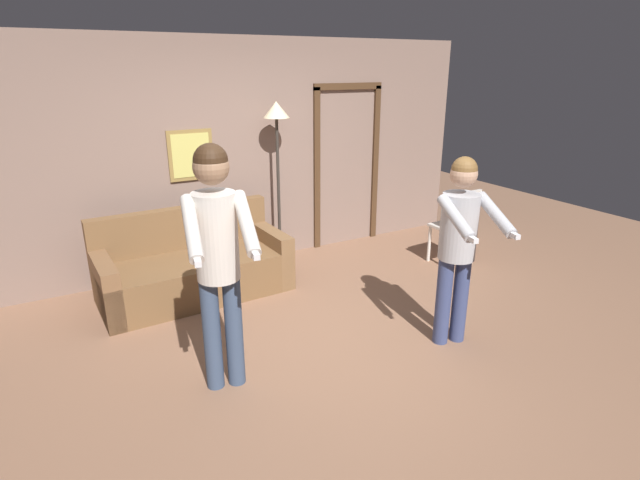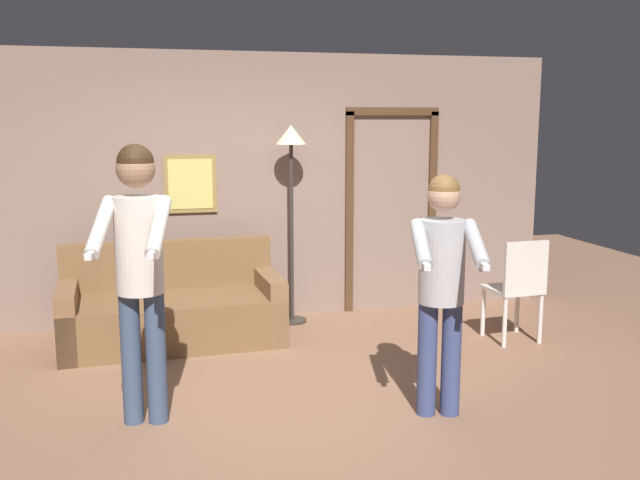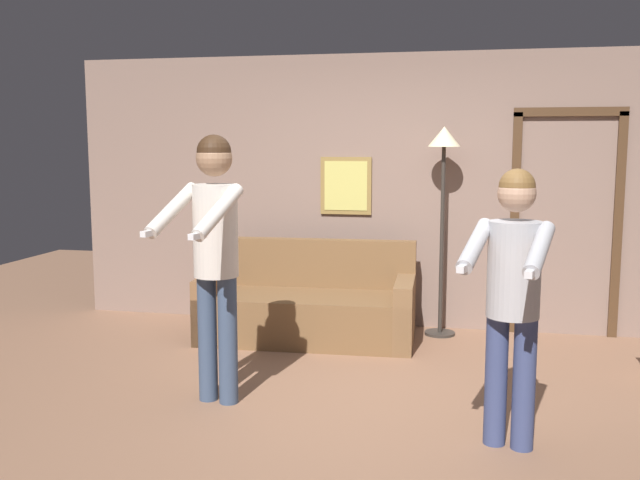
{
  "view_description": "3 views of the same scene",
  "coord_description": "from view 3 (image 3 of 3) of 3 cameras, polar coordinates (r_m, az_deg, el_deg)",
  "views": [
    {
      "loc": [
        -1.95,
        -3.31,
        2.29
      ],
      "look_at": [
        -0.27,
        -0.35,
        1.09
      ],
      "focal_mm": 28.0,
      "sensor_mm": 36.0,
      "label": 1
    },
    {
      "loc": [
        -0.96,
        -4.73,
        1.97
      ],
      "look_at": [
        0.12,
        -0.47,
        1.22
      ],
      "focal_mm": 40.0,
      "sensor_mm": 36.0,
      "label": 2
    },
    {
      "loc": [
        0.66,
        -4.63,
        1.76
      ],
      "look_at": [
        -0.25,
        -0.25,
        1.15
      ],
      "focal_mm": 40.0,
      "sensor_mm": 36.0,
      "label": 3
    }
  ],
  "objects": [
    {
      "name": "torchiere_lamp",
      "position": [
        6.53,
        9.85,
        5.69
      ],
      "size": [
        0.29,
        0.29,
        1.91
      ],
      "color": "#332D28",
      "rests_on": "ground_plane"
    },
    {
      "name": "person_standing_left",
      "position": [
        4.79,
        -8.47,
        -0.05
      ],
      "size": [
        0.52,
        0.74,
        1.82
      ],
      "color": "#3B4C69",
      "rests_on": "ground_plane"
    },
    {
      "name": "ground_plane",
      "position": [
        5.0,
        3.46,
        -12.87
      ],
      "size": [
        12.0,
        12.0,
        0.0
      ],
      "primitive_type": "plane",
      "color": "#8B634A"
    },
    {
      "name": "back_wall_assembly",
      "position": [
        6.86,
        6.33,
        3.84
      ],
      "size": [
        6.4,
        0.1,
        2.6
      ],
      "color": "#856B5E",
      "rests_on": "ground_plane"
    },
    {
      "name": "person_standing_right",
      "position": [
        4.18,
        15.17,
        -3.39
      ],
      "size": [
        0.54,
        0.71,
        1.62
      ],
      "color": "#3A4573",
      "rests_on": "ground_plane"
    },
    {
      "name": "couch",
      "position": [
        6.48,
        -0.94,
        -5.49
      ],
      "size": [
        1.93,
        0.92,
        0.87
      ],
      "color": "brown",
      "rests_on": "ground_plane"
    }
  ]
}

